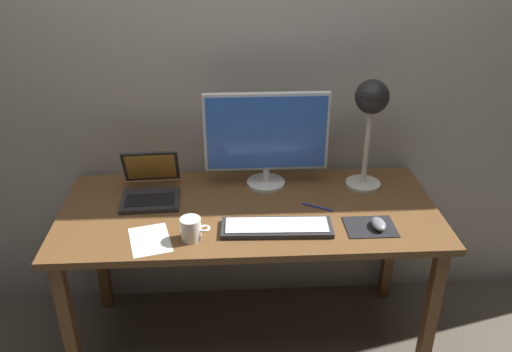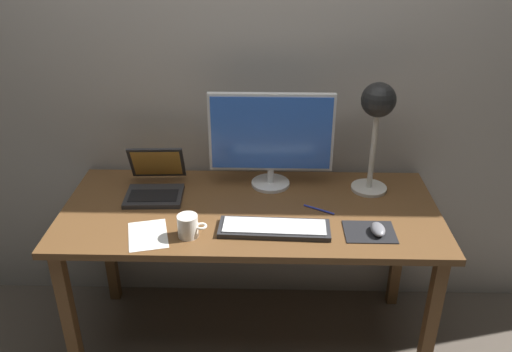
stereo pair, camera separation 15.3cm
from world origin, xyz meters
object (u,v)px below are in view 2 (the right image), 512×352
object	(u,v)px
mouse	(378,229)
pen	(319,209)
desk_lamp	(377,112)
monitor	(271,136)
keyboard_main	(274,228)
laptop	(156,180)
coffee_mug	(188,226)

from	to	relation	value
mouse	pen	world-z (taller)	mouse
pen	desk_lamp	bearing A→B (deg)	38.18
monitor	pen	xyz separation A→B (m)	(0.20, -0.22, -0.24)
keyboard_main	laptop	distance (m)	0.62
keyboard_main	coffee_mug	xyz separation A→B (m)	(-0.33, -0.04, 0.03)
monitor	keyboard_main	xyz separation A→B (m)	(0.02, -0.38, -0.23)
keyboard_main	coffee_mug	bearing A→B (deg)	-172.44
monitor	mouse	size ratio (longest dim) A/B	5.73
keyboard_main	mouse	world-z (taller)	mouse
laptop	monitor	bearing A→B (deg)	7.79
coffee_mug	pen	bearing A→B (deg)	21.52
laptop	keyboard_main	bearing A→B (deg)	-30.61
laptop	pen	distance (m)	0.74
keyboard_main	mouse	distance (m)	0.41
laptop	coffee_mug	world-z (taller)	laptop
keyboard_main	laptop	size ratio (longest dim) A/B	1.51
laptop	mouse	world-z (taller)	laptop
desk_lamp	pen	size ratio (longest dim) A/B	3.57
desk_lamp	laptop	bearing A→B (deg)	-177.75
desk_lamp	mouse	distance (m)	0.51
monitor	keyboard_main	world-z (taller)	monitor
laptop	mouse	distance (m)	0.99
keyboard_main	desk_lamp	bearing A→B (deg)	39.23
laptop	pen	size ratio (longest dim) A/B	2.11
monitor	desk_lamp	bearing A→B (deg)	-4.19
monitor	mouse	bearing A→B (deg)	-43.18
laptop	desk_lamp	distance (m)	1.01
mouse	pen	bearing A→B (deg)	141.32
monitor	coffee_mug	distance (m)	0.57
monitor	keyboard_main	size ratio (longest dim) A/B	1.24
mouse	coffee_mug	bearing A→B (deg)	-177.40
mouse	coffee_mug	xyz separation A→B (m)	(-0.74, -0.03, 0.03)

